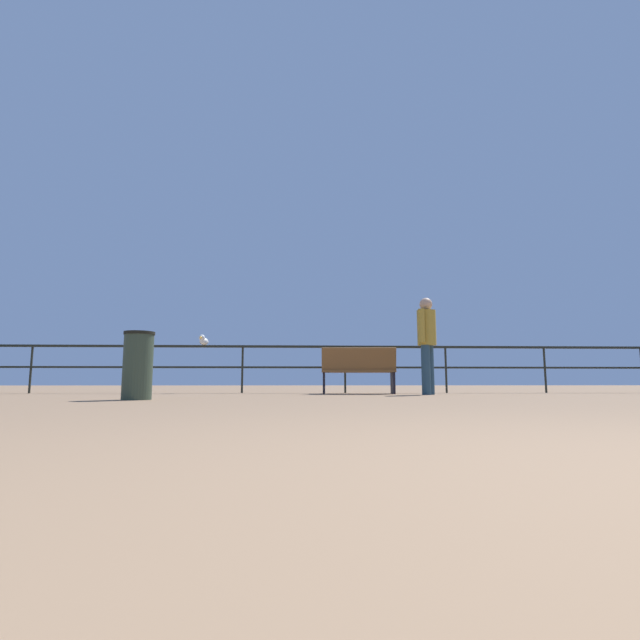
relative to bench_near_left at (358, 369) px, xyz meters
The scene contains 5 objects.
pier_railing 0.89m from the bench_near_left, 102.13° to the left, with size 21.59×0.05×0.99m.
bench_near_left is the anchor object (origin of this frame).
person_by_bench 1.44m from the bench_near_left, 27.18° to the right, with size 0.39×0.48×1.77m.
seagull_on_rail 3.31m from the bench_near_left, 165.58° to the left, with size 0.21×0.44×0.21m.
trash_bin 4.32m from the bench_near_left, 138.94° to the right, with size 0.40×0.40×0.89m.
Camera 1 is at (-0.97, -0.79, 0.23)m, focal length 26.57 mm.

